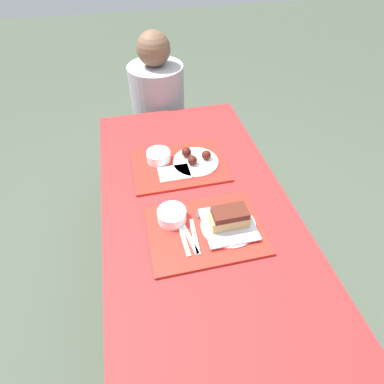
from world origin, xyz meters
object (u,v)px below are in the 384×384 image
tray_near (206,230)px  bowl_coleslaw_far (159,156)px  tray_far (179,165)px  brisket_sandwich_plate (229,221)px  wings_plate_far (195,159)px  person_seated_across (158,96)px  bowl_coleslaw_near (172,215)px

tray_near → bowl_coleslaw_far: bowl_coleslaw_far is taller
tray_far → brisket_sandwich_plate: size_ratio=2.05×
brisket_sandwich_plate → tray_far: bearing=105.8°
tray_near → wings_plate_far: size_ratio=2.02×
tray_near → wings_plate_far: wings_plate_far is taller
tray_near → bowl_coleslaw_far: 0.49m
person_seated_across → wings_plate_far: bearing=-83.8°
wings_plate_far → bowl_coleslaw_near: bearing=-117.3°
tray_near → brisket_sandwich_plate: (0.09, -0.00, 0.04)m
tray_near → bowl_coleslaw_near: bowl_coleslaw_near is taller
brisket_sandwich_plate → bowl_coleslaw_far: 0.52m
wings_plate_far → bowl_coleslaw_far: bearing=164.7°
bowl_coleslaw_far → person_seated_across: person_seated_across is taller
tray_near → tray_far: 0.42m
tray_near → bowl_coleslaw_near: (-0.12, 0.08, 0.04)m
tray_far → person_seated_across: 0.76m
tray_near → brisket_sandwich_plate: size_ratio=2.05×
tray_far → brisket_sandwich_plate: 0.44m
bowl_coleslaw_near → wings_plate_far: (0.18, 0.34, -0.01)m
bowl_coleslaw_near → brisket_sandwich_plate: (0.22, -0.08, 0.00)m
tray_near → person_seated_across: (-0.03, 1.18, -0.02)m
tray_far → bowl_coleslaw_far: (-0.09, 0.05, 0.04)m
bowl_coleslaw_near → wings_plate_far: wings_plate_far is taller
bowl_coleslaw_near → wings_plate_far: bearing=62.7°
bowl_coleslaw_far → brisket_sandwich_plate: bearing=-65.9°
tray_far → wings_plate_far: size_ratio=2.02×
brisket_sandwich_plate → wings_plate_far: (-0.04, 0.43, -0.02)m
tray_near → bowl_coleslaw_far: bearing=104.3°
brisket_sandwich_plate → wings_plate_far: brisket_sandwich_plate is taller
tray_far → tray_near: bearing=-86.3°
bowl_coleslaw_near → wings_plate_far: size_ratio=0.52×
bowl_coleslaw_far → wings_plate_far: size_ratio=0.52×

